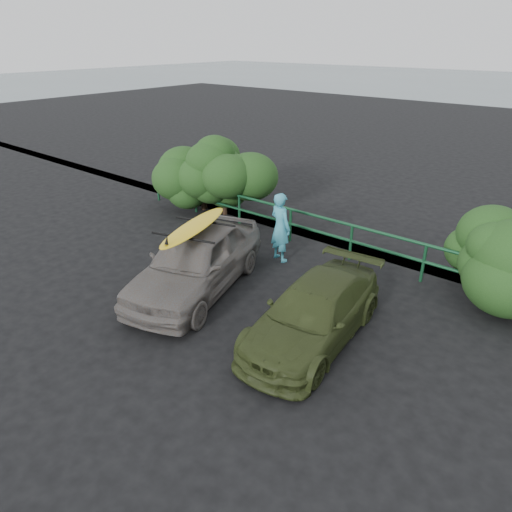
{
  "coord_description": "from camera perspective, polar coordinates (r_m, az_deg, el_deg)",
  "views": [
    {
      "loc": [
        6.1,
        -5.39,
        5.54
      ],
      "look_at": [
        0.38,
        1.68,
        1.15
      ],
      "focal_mm": 32.0,
      "sensor_mm": 36.0,
      "label": 1
    }
  ],
  "objects": [
    {
      "name": "sedan",
      "position": [
        10.86,
        -7.47,
        -0.55
      ],
      "size": [
        3.03,
        4.85,
        1.54
      ],
      "primitive_type": "imported",
      "rotation": [
        0.0,
        0.0,
        0.29
      ],
      "color": "#655F5A",
      "rests_on": "ground"
    },
    {
      "name": "surfboard",
      "position": [
        10.51,
        -7.74,
        3.67
      ],
      "size": [
        1.34,
        2.8,
        0.08
      ],
      "primitive_type": "ellipsoid",
      "rotation": [
        0.0,
        0.0,
        0.29
      ],
      "color": "yellow",
      "rests_on": "roof_rack"
    },
    {
      "name": "man",
      "position": [
        12.19,
        3.07,
        3.6
      ],
      "size": [
        0.79,
        0.61,
        1.9
      ],
      "primitive_type": "imported",
      "rotation": [
        0.0,
        0.0,
        2.89
      ],
      "color": "teal",
      "rests_on": "ground"
    },
    {
      "name": "shrub_left",
      "position": [
        15.93,
        -6.15,
        9.93
      ],
      "size": [
        3.2,
        2.4,
        2.48
      ],
      "primitive_type": null,
      "color": "#22491A",
      "rests_on": "ground"
    },
    {
      "name": "roof_rack",
      "position": [
        10.53,
        -7.72,
        3.34
      ],
      "size": [
        1.82,
        1.51,
        0.05
      ],
      "primitive_type": null,
      "rotation": [
        0.0,
        0.0,
        0.29
      ],
      "color": "black",
      "rests_on": "sedan"
    },
    {
      "name": "guardrail",
      "position": [
        13.05,
        7.92,
        2.87
      ],
      "size": [
        14.0,
        0.08,
        1.04
      ],
      "primitive_type": null,
      "color": "#134426",
      "rests_on": "ground"
    },
    {
      "name": "olive_vehicle",
      "position": [
        9.19,
        7.22,
        -7.08
      ],
      "size": [
        2.03,
        4.19,
        1.17
      ],
      "primitive_type": "imported",
      "rotation": [
        0.0,
        0.0,
        0.1
      ],
      "color": "#323D1B",
      "rests_on": "ground"
    },
    {
      "name": "ground",
      "position": [
        9.85,
        -7.99,
        -8.78
      ],
      "size": [
        80.0,
        80.0,
        0.0
      ],
      "primitive_type": "plane",
      "color": "black"
    }
  ]
}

